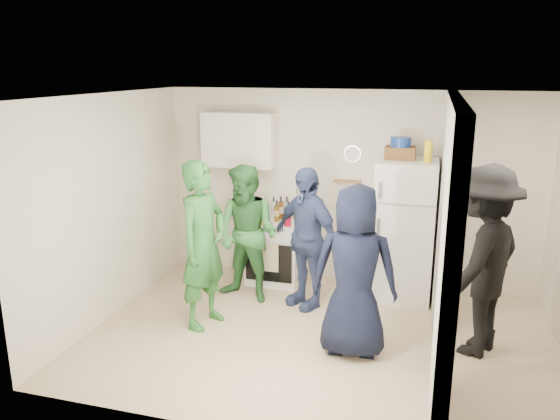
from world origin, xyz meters
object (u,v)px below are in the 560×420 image
(wicker_basket, at_px, (400,153))
(yellow_cup_stack_top, at_px, (428,152))
(person_denim, at_px, (306,238))
(person_nook, at_px, (482,261))
(blue_bowl, at_px, (401,142))
(person_navy, at_px, (355,272))
(stove, at_px, (275,251))
(fridge, at_px, (404,230))
(person_green_left, at_px, (203,245))
(person_green_center, at_px, (247,234))

(wicker_basket, height_order, yellow_cup_stack_top, yellow_cup_stack_top)
(person_denim, bearing_deg, person_nook, 15.31)
(blue_bowl, relative_size, person_nook, 0.13)
(person_navy, bearing_deg, yellow_cup_stack_top, -115.87)
(stove, bearing_deg, yellow_cup_stack_top, -4.00)
(fridge, distance_m, person_nook, 1.43)
(person_green_left, distance_m, person_green_center, 0.80)
(blue_bowl, xyz_separation_m, person_nook, (0.90, -1.23, -0.96))
(yellow_cup_stack_top, bearing_deg, person_green_left, -150.62)
(person_navy, bearing_deg, wicker_basket, -103.33)
(blue_bowl, height_order, person_green_center, blue_bowl)
(stove, distance_m, fridge, 1.69)
(blue_bowl, height_order, person_nook, blue_bowl)
(fridge, distance_m, person_green_left, 2.45)
(stove, relative_size, wicker_basket, 2.40)
(wicker_basket, height_order, blue_bowl, blue_bowl)
(person_denim, bearing_deg, person_green_left, -107.38)
(stove, height_order, person_navy, person_navy)
(blue_bowl, bearing_deg, person_navy, -99.75)
(person_green_left, height_order, person_navy, person_green_left)
(person_green_center, distance_m, person_denim, 0.71)
(person_denim, distance_m, person_navy, 1.20)
(wicker_basket, distance_m, person_green_center, 2.05)
(fridge, bearing_deg, blue_bowl, 153.43)
(wicker_basket, relative_size, person_navy, 0.20)
(person_green_left, height_order, person_denim, person_green_left)
(person_green_left, xyz_separation_m, person_green_center, (0.23, 0.76, -0.09))
(person_navy, bearing_deg, stove, -55.02)
(fridge, height_order, person_denim, fridge)
(person_green_center, relative_size, person_navy, 0.97)
(person_green_center, height_order, person_denim, person_denim)
(stove, relative_size, blue_bowl, 3.50)
(stove, distance_m, person_navy, 2.07)
(wicker_basket, distance_m, yellow_cup_stack_top, 0.36)
(wicker_basket, bearing_deg, yellow_cup_stack_top, -25.11)
(stove, distance_m, person_denim, 0.92)
(yellow_cup_stack_top, distance_m, person_navy, 1.85)
(wicker_basket, xyz_separation_m, person_denim, (-0.98, -0.63, -0.94))
(blue_bowl, relative_size, person_denim, 0.14)
(person_green_left, distance_m, person_denim, 1.23)
(yellow_cup_stack_top, distance_m, person_nook, 1.51)
(person_navy, xyz_separation_m, person_nook, (1.17, 0.38, 0.09))
(wicker_basket, distance_m, blue_bowl, 0.13)
(person_denim, bearing_deg, stove, 165.07)
(person_navy, bearing_deg, person_green_left, -9.99)
(fridge, bearing_deg, wicker_basket, 153.43)
(fridge, bearing_deg, person_denim, -151.83)
(fridge, height_order, person_nook, person_nook)
(person_navy, bearing_deg, person_denim, -57.49)
(wicker_basket, bearing_deg, person_green_left, -143.72)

